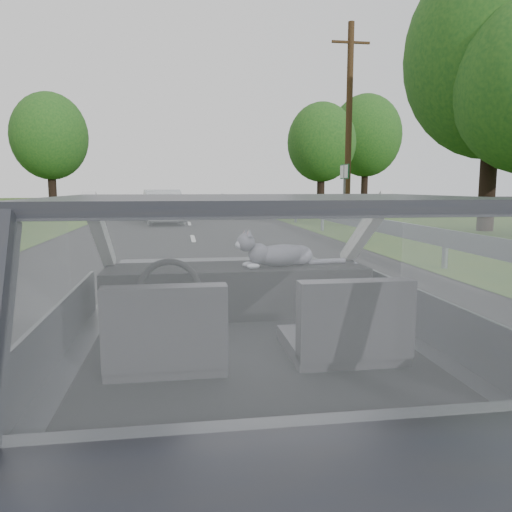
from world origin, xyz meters
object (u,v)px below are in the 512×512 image
object	(u,v)px
highway_sign	(344,195)
other_car	(163,206)
cat	(282,254)
utility_pole	(349,123)
subject_car	(250,340)

from	to	relation	value
highway_sign	other_car	bearing A→B (deg)	164.55
cat	highway_sign	size ratio (longest dim) A/B	0.22
cat	other_car	bearing A→B (deg)	80.37
other_car	utility_pole	bearing A→B (deg)	1.72
highway_sign	utility_pole	xyz separation A→B (m)	(1.17, 3.08, 3.16)
cat	utility_pole	distance (m)	20.72
subject_car	cat	xyz separation A→B (m)	(0.28, 0.57, 0.35)
subject_car	utility_pole	xyz separation A→B (m)	(7.25, 19.81, 3.62)
cat	utility_pole	bearing A→B (deg)	56.22
cat	highway_sign	world-z (taller)	highway_sign
highway_sign	cat	bearing A→B (deg)	-110.96
subject_car	other_car	distance (m)	18.57
subject_car	utility_pole	bearing A→B (deg)	69.90
utility_pole	subject_car	bearing A→B (deg)	-110.10
subject_car	highway_sign	size ratio (longest dim) A/B	1.69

